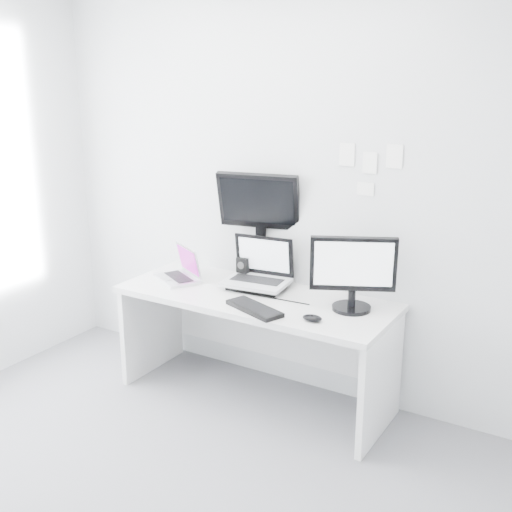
{
  "coord_description": "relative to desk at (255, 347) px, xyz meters",
  "views": [
    {
      "loc": [
        2.01,
        -2.06,
        2.14
      ],
      "look_at": [
        0.02,
        1.23,
        1.0
      ],
      "focal_mm": 45.08,
      "sensor_mm": 36.0,
      "label": 1
    }
  ],
  "objects": [
    {
      "name": "samsung_monitor",
      "position": [
        0.63,
        0.08,
        0.6
      ],
      "size": [
        0.56,
        0.43,
        0.47
      ],
      "primitive_type": "cube",
      "rotation": [
        0.0,
        0.0,
        0.45
      ],
      "color": "black",
      "rests_on": "desk"
    },
    {
      "name": "wall_note_2",
      "position": [
        0.75,
        0.34,
        1.26
      ],
      "size": [
        0.1,
        0.0,
        0.14
      ],
      "primitive_type": "cube",
      "color": "white",
      "rests_on": "back_wall"
    },
    {
      "name": "dell_laptop",
      "position": [
        -0.06,
        0.11,
        0.54
      ],
      "size": [
        0.45,
        0.37,
        0.34
      ],
      "primitive_type": "cube",
      "rotation": [
        0.0,
        0.0,
        0.12
      ],
      "color": "silver",
      "rests_on": "desk"
    },
    {
      "name": "speaker",
      "position": [
        -0.22,
        0.23,
        0.45
      ],
      "size": [
        0.09,
        0.09,
        0.16
      ],
      "primitive_type": "cube",
      "rotation": [
        0.0,
        0.0,
        -0.1
      ],
      "color": "black",
      "rests_on": "desk"
    },
    {
      "name": "wall_note_1",
      "position": [
        0.6,
        0.34,
        1.22
      ],
      "size": [
        0.09,
        0.0,
        0.13
      ],
      "primitive_type": "cube",
      "color": "white",
      "rests_on": "back_wall"
    },
    {
      "name": "desk",
      "position": [
        0.0,
        0.0,
        0.0
      ],
      "size": [
        1.8,
        0.7,
        0.73
      ],
      "primitive_type": "cube",
      "color": "silver",
      "rests_on": "ground"
    },
    {
      "name": "mouse",
      "position": [
        0.51,
        -0.2,
        0.38
      ],
      "size": [
        0.12,
        0.09,
        0.04
      ],
      "primitive_type": "ellipsoid",
      "rotation": [
        0.0,
        0.0,
        0.11
      ],
      "color": "black",
      "rests_on": "desk"
    },
    {
      "name": "wall_note_0",
      "position": [
        0.45,
        0.34,
        1.26
      ],
      "size": [
        0.1,
        0.0,
        0.14
      ],
      "primitive_type": "cube",
      "color": "white",
      "rests_on": "back_wall"
    },
    {
      "name": "macbook",
      "position": [
        -0.62,
        -0.02,
        0.49
      ],
      "size": [
        0.4,
        0.37,
        0.24
      ],
      "primitive_type": "cube",
      "rotation": [
        0.0,
        0.0,
        -0.51
      ],
      "color": "silver",
      "rests_on": "desk"
    },
    {
      "name": "rear_monitor",
      "position": [
        -0.15,
        0.31,
        0.75
      ],
      "size": [
        0.59,
        0.31,
        0.76
      ],
      "primitive_type": "cube",
      "rotation": [
        0.0,
        0.0,
        0.21
      ],
      "color": "black",
      "rests_on": "desk"
    },
    {
      "name": "back_wall",
      "position": [
        0.0,
        0.35,
        0.99
      ],
      "size": [
        3.6,
        0.0,
        3.6
      ],
      "primitive_type": "plane",
      "rotation": [
        1.57,
        0.0,
        0.0
      ],
      "color": "silver",
      "rests_on": "ground"
    },
    {
      "name": "keyboard",
      "position": [
        0.14,
        -0.23,
        0.38
      ],
      "size": [
        0.42,
        0.27,
        0.03
      ],
      "primitive_type": "cube",
      "rotation": [
        0.0,
        0.0,
        -0.36
      ],
      "color": "black",
      "rests_on": "desk"
    },
    {
      "name": "ground",
      "position": [
        0.0,
        -1.25,
        -0.36
      ],
      "size": [
        3.6,
        3.6,
        0.0
      ],
      "primitive_type": "plane",
      "color": "#57575C",
      "rests_on": "ground"
    },
    {
      "name": "wall_note_3",
      "position": [
        0.58,
        0.34,
        1.05
      ],
      "size": [
        0.11,
        0.0,
        0.08
      ],
      "primitive_type": "cube",
      "color": "white",
      "rests_on": "back_wall"
    }
  ]
}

